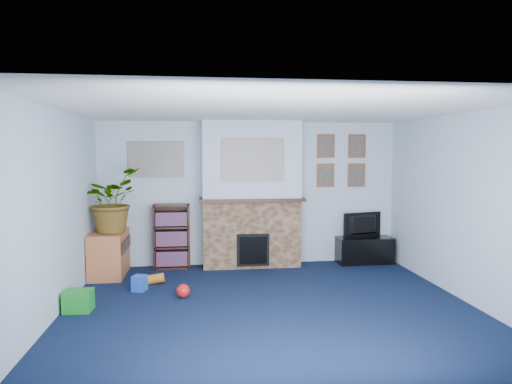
{
  "coord_description": "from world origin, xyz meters",
  "views": [
    {
      "loc": [
        -0.85,
        -5.37,
        1.9
      ],
      "look_at": [
        -0.05,
        1.02,
        1.33
      ],
      "focal_mm": 32.0,
      "sensor_mm": 36.0,
      "label": 1
    }
  ],
  "objects": [
    {
      "name": "collage_left",
      "position": [
        -1.55,
        2.23,
        1.78
      ],
      "size": [
        0.9,
        0.03,
        0.58
      ],
      "primitive_type": "cube",
      "color": "gray",
      "rests_on": "wall_back"
    },
    {
      "name": "potted_plant",
      "position": [
        -2.19,
        1.7,
        1.17
      ],
      "size": [
        0.96,
        1.04,
        0.97
      ],
      "primitive_type": "imported",
      "rotation": [
        0.0,
        0.0,
        1.31
      ],
      "color": "#26661E",
      "rests_on": "sideboard"
    },
    {
      "name": "wall_front",
      "position": [
        0.0,
        -2.25,
        1.2
      ],
      "size": [
        5.0,
        0.04,
        2.4
      ],
      "primitive_type": "cube",
      "color": "silver",
      "rests_on": "ground"
    },
    {
      "name": "floor",
      "position": [
        0.0,
        0.0,
        0.0
      ],
      "size": [
        5.0,
        4.5,
        0.01
      ],
      "primitive_type": "cube",
      "color": "#0D1834",
      "rests_on": "ground"
    },
    {
      "name": "portrait_bl",
      "position": [
        1.3,
        2.23,
        1.5
      ],
      "size": [
        0.3,
        0.03,
        0.4
      ],
      "primitive_type": "cube",
      "color": "brown",
      "rests_on": "wall_back"
    },
    {
      "name": "wall_back",
      "position": [
        0.0,
        2.25,
        1.2
      ],
      "size": [
        5.0,
        0.04,
        2.4
      ],
      "primitive_type": "cube",
      "color": "silver",
      "rests_on": "ground"
    },
    {
      "name": "green_crate",
      "position": [
        -2.3,
        0.15,
        0.14
      ],
      "size": [
        0.33,
        0.27,
        0.25
      ],
      "primitive_type": "cube",
      "rotation": [
        0.0,
        0.0,
        -0.06
      ],
      "color": "#198C26",
      "rests_on": "ground"
    },
    {
      "name": "portrait_br",
      "position": [
        1.85,
        2.23,
        1.5
      ],
      "size": [
        0.3,
        0.03,
        0.4
      ],
      "primitive_type": "cube",
      "color": "brown",
      "rests_on": "wall_back"
    },
    {
      "name": "chimney_breast",
      "position": [
        0.0,
        2.05,
        1.18
      ],
      "size": [
        1.72,
        0.5,
        2.4
      ],
      "color": "brown",
      "rests_on": "ground"
    },
    {
      "name": "sideboard",
      "position": [
        -2.24,
        1.75,
        0.35
      ],
      "size": [
        0.49,
        0.88,
        0.68
      ],
      "primitive_type": "cube",
      "color": "#B7643A",
      "rests_on": "ground"
    },
    {
      "name": "television",
      "position": [
        1.95,
        2.05,
        0.65
      ],
      "size": [
        0.73,
        0.27,
        0.42
      ],
      "primitive_type": "imported",
      "rotation": [
        0.0,
        0.0,
        3.39
      ],
      "color": "black",
      "rests_on": "tv_stand"
    },
    {
      "name": "toy_tube",
      "position": [
        -1.52,
        1.2,
        0.07
      ],
      "size": [
        0.31,
        0.14,
        0.18
      ],
      "primitive_type": "cylinder",
      "rotation": [
        0.0,
        1.43,
        0.0
      ],
      "color": "orange",
      "rests_on": "ground"
    },
    {
      "name": "bookshelf",
      "position": [
        -1.31,
        2.11,
        0.5
      ],
      "size": [
        0.58,
        0.28,
        1.05
      ],
      "color": "black",
      "rests_on": "ground"
    },
    {
      "name": "portrait_tr",
      "position": [
        1.85,
        2.23,
        2.0
      ],
      "size": [
        0.3,
        0.03,
        0.4
      ],
      "primitive_type": "cube",
      "color": "brown",
      "rests_on": "wall_back"
    },
    {
      "name": "toy_ball",
      "position": [
        -1.08,
        0.51,
        0.09
      ],
      "size": [
        0.18,
        0.18,
        0.18
      ],
      "primitive_type": "sphere",
      "color": "red",
      "rests_on": "ground"
    },
    {
      "name": "wall_right",
      "position": [
        2.5,
        0.0,
        1.2
      ],
      "size": [
        0.04,
        4.5,
        2.4
      ],
      "primitive_type": "cube",
      "color": "silver",
      "rests_on": "ground"
    },
    {
      "name": "mantel_candle",
      "position": [
        0.3,
        2.0,
        1.23
      ],
      "size": [
        0.04,
        0.04,
        0.14
      ],
      "primitive_type": "cylinder",
      "color": "#B2BFC6",
      "rests_on": "chimney_breast"
    },
    {
      "name": "wall_left",
      "position": [
        -2.5,
        0.0,
        1.2
      ],
      "size": [
        0.04,
        4.5,
        2.4
      ],
      "primitive_type": "cube",
      "color": "silver",
      "rests_on": "ground"
    },
    {
      "name": "collage_main",
      "position": [
        0.0,
        1.84,
        1.78
      ],
      "size": [
        1.0,
        0.03,
        0.68
      ],
      "primitive_type": "cube",
      "color": "gray",
      "rests_on": "chimney_breast"
    },
    {
      "name": "mantel_teddy",
      "position": [
        -0.62,
        2.0,
        1.22
      ],
      "size": [
        0.12,
        0.12,
        0.12
      ],
      "primitive_type": "sphere",
      "color": "gray",
      "rests_on": "chimney_breast"
    },
    {
      "name": "mantel_clock",
      "position": [
        -0.08,
        2.0,
        1.22
      ],
      "size": [
        0.1,
        0.06,
        0.14
      ],
      "primitive_type": "cube",
      "color": "gold",
      "rests_on": "chimney_breast"
    },
    {
      "name": "tv_stand",
      "position": [
        1.95,
        2.03,
        0.23
      ],
      "size": [
        0.94,
        0.39,
        0.44
      ],
      "primitive_type": "cube",
      "color": "black",
      "rests_on": "ground"
    },
    {
      "name": "portrait_tl",
      "position": [
        1.3,
        2.23,
        2.0
      ],
      "size": [
        0.3,
        0.03,
        0.4
      ],
      "primitive_type": "cube",
      "color": "brown",
      "rests_on": "wall_back"
    },
    {
      "name": "toy_block",
      "position": [
        -1.68,
        0.89,
        0.11
      ],
      "size": [
        0.22,
        0.22,
        0.21
      ],
      "primitive_type": "cube",
      "rotation": [
        0.0,
        0.0,
        -0.33
      ],
      "color": "blue",
      "rests_on": "ground"
    },
    {
      "name": "mantel_can",
      "position": [
        0.77,
        2.0,
        1.21
      ],
      "size": [
        0.07,
        0.07,
        0.13
      ],
      "primitive_type": "cylinder",
      "color": "blue",
      "rests_on": "chimney_breast"
    },
    {
      "name": "ceiling",
      "position": [
        0.0,
        0.0,
        2.4
      ],
      "size": [
        5.0,
        4.5,
        0.01
      ],
      "primitive_type": "cube",
      "color": "white",
      "rests_on": "wall_back"
    }
  ]
}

